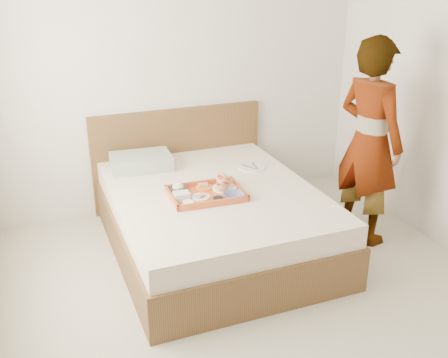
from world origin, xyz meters
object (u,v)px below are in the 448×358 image
Objects in this scene: bed at (214,219)px; dinner_plate at (252,167)px; person at (369,142)px; tray at (206,193)px.

bed is 0.63m from dinner_plate.
person is at bearing -12.02° from bed.
bed is 3.53× the size of tray.
tray is 1.40m from person.
person is (1.25, -0.27, 0.59)m from bed.
tray reaches higher than bed.
dinner_plate is 1.02m from person.
tray is 2.40× the size of dinner_plate.
dinner_plate is at bearing 33.25° from bed.
tray is at bearing -132.98° from bed.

